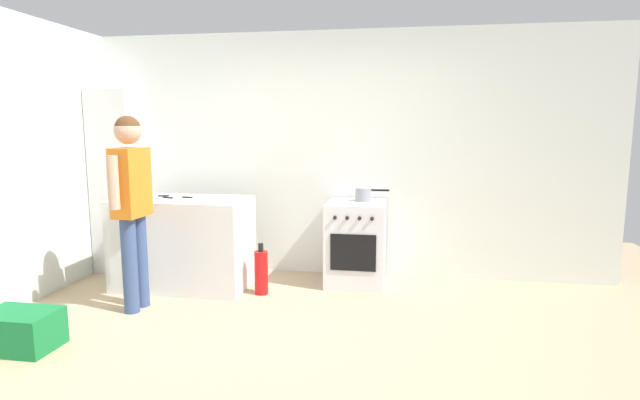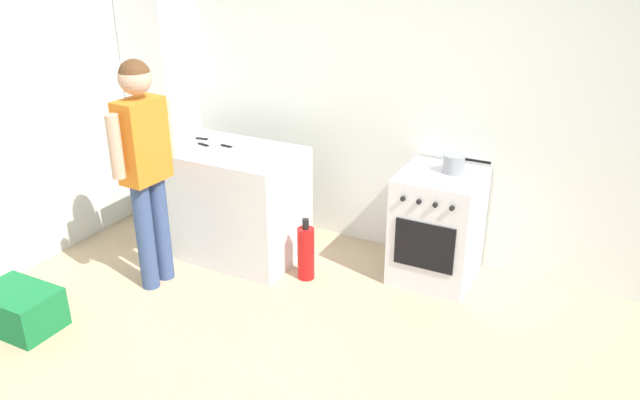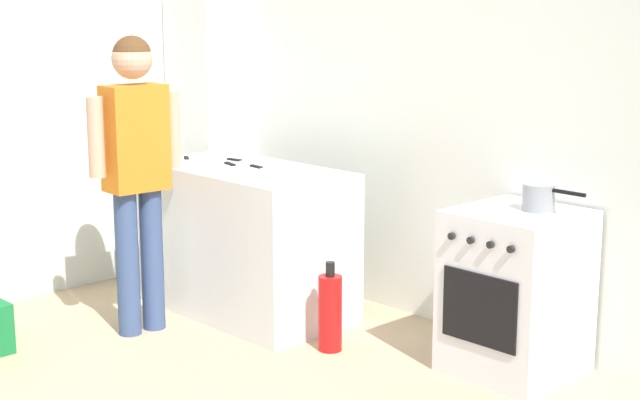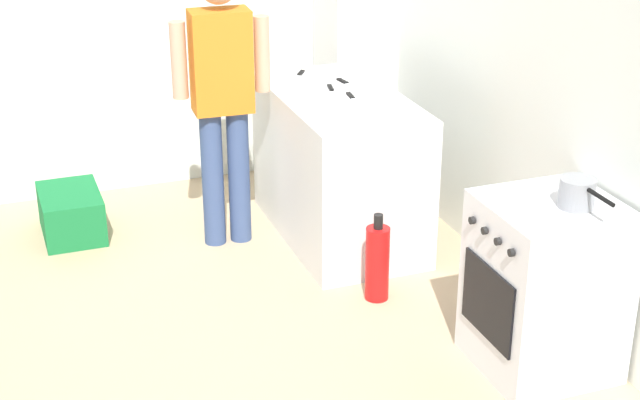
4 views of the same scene
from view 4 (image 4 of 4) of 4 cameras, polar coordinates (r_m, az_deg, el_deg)
name	(u,v)px [view 4 (image 4 of 4)]	position (r m, az deg, el deg)	size (l,w,h in m)	color
ground_plane	(203,389)	(4.68, -6.80, -10.86)	(8.00, 8.00, 0.00)	tan
back_wall	(590,79)	(4.87, 15.42, 6.82)	(6.00, 0.10, 2.60)	silver
counter_unit	(339,167)	(5.93, 1.13, 1.96)	(1.30, 0.70, 0.90)	silver
oven_left	(545,286)	(4.73, 12.97, -4.92)	(0.59, 0.62, 0.85)	silver
pot	(577,193)	(4.51, 14.74, 0.40)	(0.34, 0.16, 0.14)	gray
knife_paring	(352,97)	(5.73, 1.86, 6.00)	(0.21, 0.05, 0.01)	silver
knife_utility	(299,76)	(6.16, -1.24, 7.25)	(0.23, 0.16, 0.01)	silver
knife_chef	(349,85)	(5.97, 1.73, 6.71)	(0.31, 0.07, 0.01)	silver
knife_bread	(328,83)	(6.01, 0.47, 6.83)	(0.35, 0.11, 0.01)	silver
person	(222,79)	(5.68, -5.74, 6.99)	(0.23, 0.57, 1.70)	#384C7A
fire_extinguisher	(377,262)	(5.29, 3.35, -3.65)	(0.13, 0.13, 0.50)	red
recycling_crate_lower	(71,213)	(6.24, -14.27, -0.76)	(0.52, 0.36, 0.28)	#197238
larder_cabinet	(355,35)	(6.77, 2.06, 9.59)	(0.48, 0.44, 2.00)	silver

